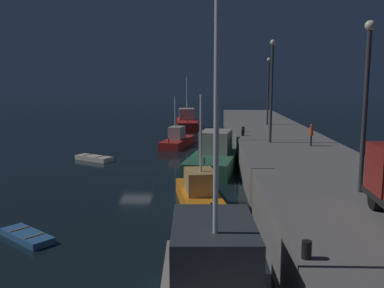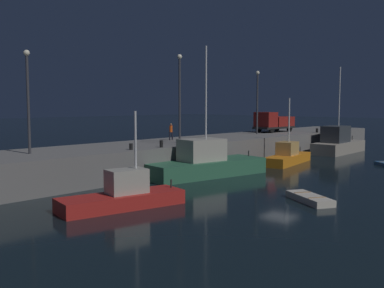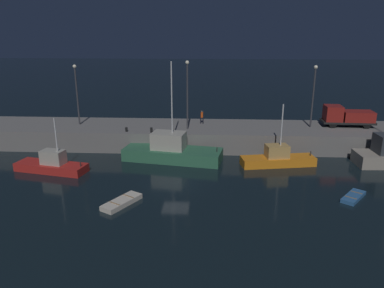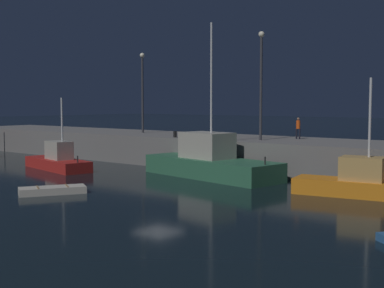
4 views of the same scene
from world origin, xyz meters
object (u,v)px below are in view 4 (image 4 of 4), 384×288
at_px(fishing_boat_orange, 58,161).
at_px(bollard_east, 175,134).
at_px(fishing_trawler_red, 364,183).
at_px(rowboat_white_mid, 53,190).
at_px(dockworker, 298,127).
at_px(lamp_post_west, 142,86).
at_px(bollard_central, 202,135).
at_px(lamp_post_east, 261,77).
at_px(fishing_trawler_green, 210,162).

bearing_deg(fishing_boat_orange, bollard_east, 47.87).
bearing_deg(fishing_trawler_red, bollard_east, 167.44).
relative_size(rowboat_white_mid, dockworker, 2.32).
xyz_separation_m(lamp_post_west, bollard_east, (6.64, -3.20, -4.07)).
height_order(dockworker, bollard_central, dockworker).
height_order(fishing_trawler_red, rowboat_white_mid, fishing_trawler_red).
bearing_deg(lamp_post_west, dockworker, 4.52).
bearing_deg(bollard_east, lamp_post_east, 12.80).
relative_size(fishing_trawler_red, bollard_central, 13.73).
relative_size(lamp_post_east, bollard_east, 16.19).
relative_size(fishing_trawler_red, rowboat_white_mid, 2.09).
bearing_deg(bollard_central, fishing_trawler_green, -43.90).
bearing_deg(lamp_post_west, fishing_trawler_red, -16.49).
bearing_deg(bollard_central, dockworker, 39.58).
xyz_separation_m(fishing_boat_orange, rowboat_white_mid, (8.77, -7.04, -0.49)).
relative_size(lamp_post_east, bollard_central, 13.74).
relative_size(fishing_trawler_red, dockworker, 4.86).
xyz_separation_m(fishing_boat_orange, bollard_east, (6.15, 6.80, 1.95)).
bearing_deg(lamp_post_west, fishing_boat_orange, -87.22).
height_order(fishing_boat_orange, dockworker, fishing_boat_orange).
relative_size(dockworker, bollard_central, 2.82).
height_order(bollard_central, bollard_east, bollard_central).
bearing_deg(fishing_trawler_green, bollard_central, 136.10).
bearing_deg(rowboat_white_mid, fishing_boat_orange, 141.22).
height_order(lamp_post_east, bollard_east, lamp_post_east).
distance_m(lamp_post_west, bollard_central, 10.97).
height_order(fishing_trawler_green, rowboat_white_mid, fishing_trawler_green).
bearing_deg(lamp_post_east, lamp_post_west, 173.24).
xyz_separation_m(fishing_trawler_red, rowboat_white_mid, (-14.21, -10.10, -0.54)).
bearing_deg(lamp_post_east, dockworker, 60.02).
relative_size(rowboat_white_mid, bollard_east, 7.73).
xyz_separation_m(fishing_trawler_green, bollard_central, (-2.58, 2.48, 1.66)).
height_order(fishing_trawler_green, dockworker, fishing_trawler_green).
distance_m(fishing_trawler_green, bollard_central, 3.95).
relative_size(rowboat_white_mid, lamp_post_east, 0.48).
relative_size(lamp_post_west, bollard_central, 12.62).
bearing_deg(rowboat_white_mid, bollard_east, 100.70).
relative_size(fishing_trawler_red, fishing_boat_orange, 1.05).
bearing_deg(fishing_trawler_green, fishing_trawler_red, -5.09).
xyz_separation_m(fishing_trawler_green, bollard_east, (-5.54, 2.75, 1.62)).
xyz_separation_m(fishing_trawler_green, dockworker, (3.06, 7.15, 2.30)).
xyz_separation_m(lamp_post_east, dockworker, (1.63, 2.82, -3.73)).
xyz_separation_m(lamp_post_west, lamp_post_east, (13.61, -1.61, 0.34)).
xyz_separation_m(dockworker, bollard_central, (-5.64, -4.67, -0.64)).
bearing_deg(dockworker, fishing_trawler_green, -113.19).
bearing_deg(dockworker, lamp_post_east, -119.98).
bearing_deg(fishing_trawler_green, lamp_post_west, 153.98).
relative_size(fishing_trawler_green, rowboat_white_mid, 2.90).
bearing_deg(fishing_boat_orange, lamp_post_west, 92.78).
xyz_separation_m(fishing_boat_orange, bollard_central, (9.11, 6.54, 1.99)).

